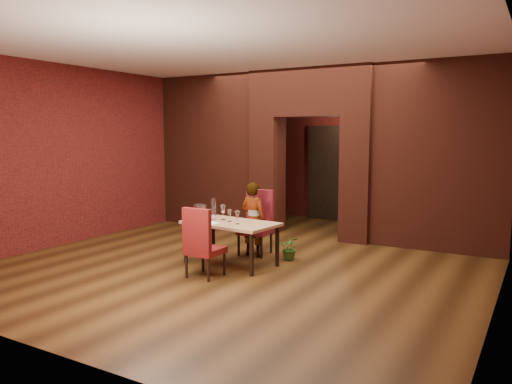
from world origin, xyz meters
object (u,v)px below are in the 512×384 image
at_px(wine_glass_a, 223,212).
at_px(wine_glass_b, 230,215).
at_px(dining_table, 231,243).
at_px(chair_far, 255,223).
at_px(chair_near, 205,242).
at_px(potted_plant, 290,248).
at_px(person_seated, 253,219).
at_px(water_bottle, 214,209).
at_px(wine_glass_c, 237,217).
at_px(wine_bucket, 200,213).

relative_size(wine_glass_a, wine_glass_b, 1.25).
bearing_deg(wine_glass_a, wine_glass_b, -24.21).
bearing_deg(dining_table, chair_far, 95.72).
height_order(chair_near, potted_plant, chair_near).
relative_size(person_seated, wine_glass_a, 5.27).
xyz_separation_m(wine_glass_b, water_bottle, (-0.32, 0.03, 0.08)).
distance_m(chair_far, person_seated, 0.14).
bearing_deg(chair_far, wine_glass_c, -83.10).
distance_m(wine_glass_a, potted_plant, 1.20).
bearing_deg(potted_plant, wine_bucket, -142.98).
bearing_deg(wine_glass_a, chair_far, 72.43).
relative_size(dining_table, potted_plant, 3.70).
height_order(person_seated, wine_glass_a, person_seated).
bearing_deg(potted_plant, water_bottle, -146.94).
xyz_separation_m(wine_glass_c, water_bottle, (-0.53, 0.15, 0.07)).
bearing_deg(water_bottle, chair_near, -62.72).
relative_size(dining_table, wine_glass_b, 7.63).
bearing_deg(wine_glass_c, wine_glass_a, 153.01).
bearing_deg(wine_glass_a, water_bottle, -161.96).
distance_m(person_seated, wine_bucket, 0.93).
bearing_deg(potted_plant, chair_far, 177.39).
xyz_separation_m(chair_near, wine_bucket, (-0.51, 0.58, 0.29)).
relative_size(chair_far, wine_glass_b, 5.75).
relative_size(person_seated, wine_bucket, 4.92).
relative_size(wine_glass_a, wine_glass_c, 1.17).
height_order(dining_table, wine_bucket, wine_bucket).
xyz_separation_m(chair_far, wine_glass_a, (-0.20, -0.64, 0.24)).
relative_size(wine_glass_a, potted_plant, 0.60).
relative_size(chair_near, wine_glass_c, 5.01).
relative_size(dining_table, wine_glass_c, 7.15).
bearing_deg(potted_plant, wine_glass_a, -144.79).
xyz_separation_m(chair_far, wine_bucket, (-0.46, -0.87, 0.25)).
height_order(chair_near, wine_bucket, chair_near).
bearing_deg(chair_near, water_bottle, -61.86).
bearing_deg(wine_glass_c, wine_glass_b, 150.89).
relative_size(person_seated, potted_plant, 3.18).
distance_m(person_seated, water_bottle, 0.72).
bearing_deg(person_seated, dining_table, 91.44).
height_order(wine_bucket, potted_plant, wine_bucket).
height_order(wine_glass_b, water_bottle, water_bottle).
bearing_deg(chair_far, wine_glass_a, -113.41).
bearing_deg(wine_bucket, person_seated, 57.20).
xyz_separation_m(wine_glass_b, potted_plant, (0.68, 0.68, -0.56)).
relative_size(chair_far, wine_glass_c, 5.39).
relative_size(wine_glass_c, water_bottle, 0.58).
relative_size(dining_table, chair_near, 1.43).
xyz_separation_m(dining_table, wine_glass_b, (-0.03, 0.02, 0.42)).
height_order(wine_glass_c, water_bottle, water_bottle).
distance_m(chair_near, potted_plant, 1.57).
bearing_deg(water_bottle, dining_table, -8.22).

